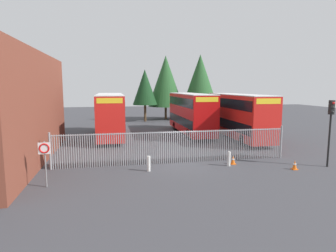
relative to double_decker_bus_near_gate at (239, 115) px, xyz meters
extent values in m
plane|color=#3D3D42|center=(-7.87, 0.20, -2.42)|extent=(100.00, 100.00, 0.00)
cylinder|color=gray|center=(-16.14, -7.80, -1.32)|extent=(0.06, 0.06, 2.20)
cylinder|color=gray|center=(-16.00, -7.80, -1.32)|extent=(0.06, 0.06, 2.20)
cylinder|color=gray|center=(-15.86, -7.80, -1.32)|extent=(0.06, 0.06, 2.20)
cylinder|color=gray|center=(-15.72, -7.80, -1.32)|extent=(0.06, 0.06, 2.20)
cylinder|color=gray|center=(-15.58, -7.80, -1.32)|extent=(0.06, 0.06, 2.20)
cylinder|color=gray|center=(-15.44, -7.80, -1.32)|extent=(0.06, 0.06, 2.20)
cylinder|color=gray|center=(-15.30, -7.80, -1.32)|extent=(0.06, 0.06, 2.20)
cylinder|color=gray|center=(-15.16, -7.80, -1.32)|extent=(0.06, 0.06, 2.20)
cylinder|color=gray|center=(-15.02, -7.80, -1.32)|extent=(0.06, 0.06, 2.20)
cylinder|color=gray|center=(-14.87, -7.80, -1.32)|extent=(0.06, 0.06, 2.20)
cylinder|color=gray|center=(-14.73, -7.80, -1.32)|extent=(0.06, 0.06, 2.20)
cylinder|color=gray|center=(-14.59, -7.80, -1.32)|extent=(0.06, 0.06, 2.20)
cylinder|color=gray|center=(-14.45, -7.80, -1.32)|extent=(0.06, 0.06, 2.20)
cylinder|color=gray|center=(-14.31, -7.80, -1.32)|extent=(0.06, 0.06, 2.20)
cylinder|color=gray|center=(-14.17, -7.80, -1.32)|extent=(0.06, 0.06, 2.20)
cylinder|color=gray|center=(-14.03, -7.80, -1.32)|extent=(0.06, 0.06, 2.20)
cylinder|color=gray|center=(-13.89, -7.80, -1.32)|extent=(0.06, 0.06, 2.20)
cylinder|color=gray|center=(-13.75, -7.80, -1.32)|extent=(0.06, 0.06, 2.20)
cylinder|color=gray|center=(-13.61, -7.80, -1.32)|extent=(0.06, 0.06, 2.20)
cylinder|color=gray|center=(-13.47, -7.80, -1.32)|extent=(0.06, 0.06, 2.20)
cylinder|color=gray|center=(-13.33, -7.80, -1.32)|extent=(0.06, 0.06, 2.20)
cylinder|color=gray|center=(-13.19, -7.80, -1.32)|extent=(0.06, 0.06, 2.20)
cylinder|color=gray|center=(-13.05, -7.80, -1.32)|extent=(0.06, 0.06, 2.20)
cylinder|color=gray|center=(-12.91, -7.80, -1.32)|extent=(0.06, 0.06, 2.20)
cylinder|color=gray|center=(-12.77, -7.80, -1.32)|extent=(0.06, 0.06, 2.20)
cylinder|color=gray|center=(-12.63, -7.80, -1.32)|extent=(0.06, 0.06, 2.20)
cylinder|color=gray|center=(-12.49, -7.80, -1.32)|extent=(0.06, 0.06, 2.20)
cylinder|color=gray|center=(-12.35, -7.80, -1.32)|extent=(0.06, 0.06, 2.20)
cylinder|color=gray|center=(-12.21, -7.80, -1.32)|extent=(0.06, 0.06, 2.20)
cylinder|color=gray|center=(-12.07, -7.80, -1.32)|extent=(0.06, 0.06, 2.20)
cylinder|color=gray|center=(-11.93, -7.80, -1.32)|extent=(0.06, 0.06, 2.20)
cylinder|color=gray|center=(-11.79, -7.80, -1.32)|extent=(0.06, 0.06, 2.20)
cylinder|color=gray|center=(-11.65, -7.80, -1.32)|extent=(0.06, 0.06, 2.20)
cylinder|color=gray|center=(-11.51, -7.80, -1.32)|extent=(0.06, 0.06, 2.20)
cylinder|color=gray|center=(-11.37, -7.80, -1.32)|extent=(0.06, 0.06, 2.20)
cylinder|color=gray|center=(-11.23, -7.80, -1.32)|extent=(0.06, 0.06, 2.20)
cylinder|color=gray|center=(-11.09, -7.80, -1.32)|extent=(0.06, 0.06, 2.20)
cylinder|color=gray|center=(-10.95, -7.80, -1.32)|extent=(0.06, 0.06, 2.20)
cylinder|color=gray|center=(-10.80, -7.80, -1.32)|extent=(0.06, 0.06, 2.20)
cylinder|color=gray|center=(-10.66, -7.80, -1.32)|extent=(0.06, 0.06, 2.20)
cylinder|color=gray|center=(-10.52, -7.80, -1.32)|extent=(0.06, 0.06, 2.20)
cylinder|color=gray|center=(-10.38, -7.80, -1.32)|extent=(0.06, 0.06, 2.20)
cylinder|color=gray|center=(-10.24, -7.80, -1.32)|extent=(0.06, 0.06, 2.20)
cylinder|color=gray|center=(-10.10, -7.80, -1.32)|extent=(0.06, 0.06, 2.20)
cylinder|color=gray|center=(-9.96, -7.80, -1.32)|extent=(0.06, 0.06, 2.20)
cylinder|color=gray|center=(-9.82, -7.80, -1.32)|extent=(0.06, 0.06, 2.20)
cylinder|color=gray|center=(-9.68, -7.80, -1.32)|extent=(0.06, 0.06, 2.20)
cylinder|color=gray|center=(-9.54, -7.80, -1.32)|extent=(0.06, 0.06, 2.20)
cylinder|color=gray|center=(-9.40, -7.80, -1.32)|extent=(0.06, 0.06, 2.20)
cylinder|color=gray|center=(-9.26, -7.80, -1.32)|extent=(0.06, 0.06, 2.20)
cylinder|color=gray|center=(-9.12, -7.80, -1.32)|extent=(0.06, 0.06, 2.20)
cylinder|color=gray|center=(-8.98, -7.80, -1.32)|extent=(0.06, 0.06, 2.20)
cylinder|color=gray|center=(-8.84, -7.80, -1.32)|extent=(0.06, 0.06, 2.20)
cylinder|color=gray|center=(-8.70, -7.80, -1.32)|extent=(0.06, 0.06, 2.20)
cylinder|color=gray|center=(-8.56, -7.80, -1.32)|extent=(0.06, 0.06, 2.20)
cylinder|color=gray|center=(-8.42, -7.80, -1.32)|extent=(0.06, 0.06, 2.20)
cylinder|color=gray|center=(-8.28, -7.80, -1.32)|extent=(0.06, 0.06, 2.20)
cylinder|color=gray|center=(-8.14, -7.80, -1.32)|extent=(0.06, 0.06, 2.20)
cylinder|color=gray|center=(-8.00, -7.80, -1.32)|extent=(0.06, 0.06, 2.20)
cylinder|color=gray|center=(-7.86, -7.80, -1.32)|extent=(0.06, 0.06, 2.20)
cylinder|color=gray|center=(-7.72, -7.80, -1.32)|extent=(0.06, 0.06, 2.20)
cylinder|color=gray|center=(-7.58, -7.80, -1.32)|extent=(0.06, 0.06, 2.20)
cylinder|color=gray|center=(-7.44, -7.80, -1.32)|extent=(0.06, 0.06, 2.20)
cylinder|color=gray|center=(-7.30, -7.80, -1.32)|extent=(0.06, 0.06, 2.20)
cylinder|color=gray|center=(-7.16, -7.80, -1.32)|extent=(0.06, 0.06, 2.20)
cylinder|color=gray|center=(-7.02, -7.80, -1.32)|extent=(0.06, 0.06, 2.20)
cylinder|color=gray|center=(-6.88, -7.80, -1.32)|extent=(0.06, 0.06, 2.20)
cylinder|color=gray|center=(-6.74, -7.80, -1.32)|extent=(0.06, 0.06, 2.20)
cylinder|color=gray|center=(-6.59, -7.80, -1.32)|extent=(0.06, 0.06, 2.20)
cylinder|color=gray|center=(-6.45, -7.80, -1.32)|extent=(0.06, 0.06, 2.20)
cylinder|color=gray|center=(-6.31, -7.80, -1.32)|extent=(0.06, 0.06, 2.20)
cylinder|color=gray|center=(-6.17, -7.80, -1.32)|extent=(0.06, 0.06, 2.20)
cylinder|color=gray|center=(-6.03, -7.80, -1.32)|extent=(0.06, 0.06, 2.20)
cylinder|color=gray|center=(-5.89, -7.80, -1.32)|extent=(0.06, 0.06, 2.20)
cylinder|color=gray|center=(-5.75, -7.80, -1.32)|extent=(0.06, 0.06, 2.20)
cylinder|color=gray|center=(-5.61, -7.80, -1.32)|extent=(0.06, 0.06, 2.20)
cylinder|color=gray|center=(-5.47, -7.80, -1.32)|extent=(0.06, 0.06, 2.20)
cylinder|color=gray|center=(-5.33, -7.80, -1.32)|extent=(0.06, 0.06, 2.20)
cylinder|color=gray|center=(-5.19, -7.80, -1.32)|extent=(0.06, 0.06, 2.20)
cylinder|color=gray|center=(-5.05, -7.80, -1.32)|extent=(0.06, 0.06, 2.20)
cylinder|color=gray|center=(-4.91, -7.80, -1.32)|extent=(0.06, 0.06, 2.20)
cylinder|color=gray|center=(-4.77, -7.80, -1.32)|extent=(0.06, 0.06, 2.20)
cylinder|color=gray|center=(-4.63, -7.80, -1.32)|extent=(0.06, 0.06, 2.20)
cylinder|color=gray|center=(-4.49, -7.80, -1.32)|extent=(0.06, 0.06, 2.20)
cylinder|color=gray|center=(-4.35, -7.80, -1.32)|extent=(0.06, 0.06, 2.20)
cylinder|color=gray|center=(-4.21, -7.80, -1.32)|extent=(0.06, 0.06, 2.20)
cylinder|color=gray|center=(-4.07, -7.80, -1.32)|extent=(0.06, 0.06, 2.20)
cylinder|color=gray|center=(-3.93, -7.80, -1.32)|extent=(0.06, 0.06, 2.20)
cylinder|color=gray|center=(-3.79, -7.80, -1.32)|extent=(0.06, 0.06, 2.20)
cylinder|color=gray|center=(-3.65, -7.80, -1.32)|extent=(0.06, 0.06, 2.20)
cylinder|color=gray|center=(-3.51, -7.80, -1.32)|extent=(0.06, 0.06, 2.20)
cylinder|color=gray|center=(-3.37, -7.80, -1.32)|extent=(0.06, 0.06, 2.20)
cylinder|color=gray|center=(-3.23, -7.80, -1.32)|extent=(0.06, 0.06, 2.20)
cylinder|color=gray|center=(-3.09, -7.80, -1.32)|extent=(0.06, 0.06, 2.20)
cylinder|color=gray|center=(-2.95, -7.80, -1.32)|extent=(0.06, 0.06, 2.20)
cylinder|color=gray|center=(-2.81, -7.80, -1.32)|extent=(0.06, 0.06, 2.20)
cylinder|color=gray|center=(-2.67, -7.80, -1.32)|extent=(0.06, 0.06, 2.20)
cylinder|color=gray|center=(-2.52, -7.80, -1.32)|extent=(0.06, 0.06, 2.20)
cylinder|color=gray|center=(-2.38, -7.80, -1.32)|extent=(0.06, 0.06, 2.20)
cylinder|color=gray|center=(-2.24, -7.80, -1.32)|extent=(0.06, 0.06, 2.20)
cylinder|color=gray|center=(-2.10, -7.80, -1.32)|extent=(0.06, 0.06, 2.20)
cylinder|color=gray|center=(-1.96, -7.80, -1.32)|extent=(0.06, 0.06, 2.20)
cylinder|color=gray|center=(-1.82, -7.80, -1.32)|extent=(0.06, 0.06, 2.20)
cylinder|color=gray|center=(-1.68, -7.80, -1.32)|extent=(0.06, 0.06, 2.20)
cylinder|color=gray|center=(-1.54, -7.80, -1.32)|extent=(0.06, 0.06, 2.20)
cylinder|color=gray|center=(-1.40, -7.80, -1.32)|extent=(0.06, 0.06, 2.20)
cylinder|color=gray|center=(-1.26, -7.80, -1.32)|extent=(0.06, 0.06, 2.20)
cylinder|color=gray|center=(-1.12, -7.80, -1.32)|extent=(0.06, 0.06, 2.20)
cylinder|color=gray|center=(-0.98, -7.80, -1.32)|extent=(0.06, 0.06, 2.20)
cylinder|color=gray|center=(-0.84, -7.80, -1.32)|extent=(0.06, 0.06, 2.20)
cylinder|color=gray|center=(-0.70, -7.80, -1.32)|extent=(0.06, 0.06, 2.20)
cylinder|color=gray|center=(-0.56, -7.80, -1.32)|extent=(0.06, 0.06, 2.20)
cylinder|color=gray|center=(-0.42, -7.80, -1.32)|extent=(0.06, 0.06, 2.20)
cylinder|color=gray|center=(-0.28, -7.80, -1.32)|extent=(0.06, 0.06, 2.20)
cylinder|color=gray|center=(-8.21, -7.80, -0.30)|extent=(15.86, 0.07, 0.07)
cylinder|color=gray|center=(-16.14, -7.80, -1.25)|extent=(0.14, 0.14, 2.35)
cylinder|color=gray|center=(-0.28, -7.80, -1.25)|extent=(0.14, 0.14, 2.35)
cube|color=red|center=(0.00, 0.01, -0.07)|extent=(2.50, 10.80, 4.00)
cube|color=black|center=(0.00, 0.01, -0.87)|extent=(2.54, 10.37, 0.90)
cube|color=black|center=(0.00, 0.01, 1.13)|extent=(2.54, 10.37, 0.90)
cube|color=yellow|center=(0.00, -5.34, 1.58)|extent=(2.12, 0.12, 0.44)
cube|color=silver|center=(0.00, 0.01, 1.96)|extent=(2.50, 10.80, 0.08)
cylinder|color=black|center=(-1.10, -3.34, -1.90)|extent=(0.30, 1.04, 1.04)
cylinder|color=black|center=(1.10, -3.34, -1.90)|extent=(0.30, 1.04, 1.04)
cylinder|color=black|center=(-1.10, 2.98, -1.90)|extent=(0.30, 1.04, 1.04)
cylinder|color=black|center=(1.10, 2.98, -1.90)|extent=(0.30, 1.04, 1.04)
cube|color=red|center=(-12.44, 3.35, -0.07)|extent=(2.50, 10.80, 4.00)
cube|color=black|center=(-12.44, 3.35, -0.87)|extent=(2.54, 10.37, 0.90)
cube|color=black|center=(-12.44, 3.35, 1.13)|extent=(2.54, 10.37, 0.90)
cube|color=yellow|center=(-12.44, -2.00, 1.58)|extent=(2.12, 0.12, 0.44)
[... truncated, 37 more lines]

